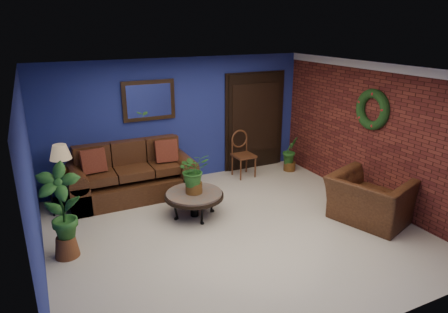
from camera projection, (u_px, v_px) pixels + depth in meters
name	position (u px, v px, depth m)	size (l,w,h in m)	color
floor	(235.00, 231.00, 6.30)	(5.50, 5.50, 0.00)	beige
wall_back	(179.00, 121.00, 8.04)	(5.50, 0.04, 2.50)	navy
wall_left	(32.00, 188.00, 4.77)	(0.04, 5.00, 2.50)	navy
wall_right_brick	(374.00, 135.00, 7.04)	(0.04, 5.00, 2.50)	maroon
ceiling	(237.00, 71.00, 5.51)	(5.50, 5.00, 0.02)	silver
crown_molding	(381.00, 67.00, 6.65)	(0.03, 5.00, 0.14)	white
wall_mirror	(149.00, 100.00, 7.61)	(1.02, 0.06, 0.77)	#462F19
closet_door	(255.00, 122.00, 8.80)	(1.44, 0.06, 2.18)	black
wreath	(372.00, 110.00, 6.91)	(0.72, 0.72, 0.16)	black
sofa	(132.00, 179.00, 7.52)	(2.29, 0.99, 1.03)	#4D2B16
coffee_table	(194.00, 196.00, 6.70)	(1.00, 1.00, 0.43)	#544F49
end_table	(65.00, 186.00, 6.98)	(0.60, 0.60, 0.54)	#544F49
table_lamp	(61.00, 158.00, 6.81)	(0.36, 0.36, 0.61)	#462F19
side_chair	(242.00, 151.00, 8.46)	(0.44, 0.44, 0.98)	#5D2E1A
armchair	(370.00, 199.00, 6.52)	(1.20, 1.05, 0.78)	#4D2B16
coffee_plant	(193.00, 171.00, 6.56)	(0.51, 0.45, 0.69)	brown
floor_plant	(290.00, 153.00, 8.78)	(0.37, 0.31, 0.78)	brown
tall_plant	(61.00, 209.00, 5.41)	(0.68, 0.56, 1.36)	brown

